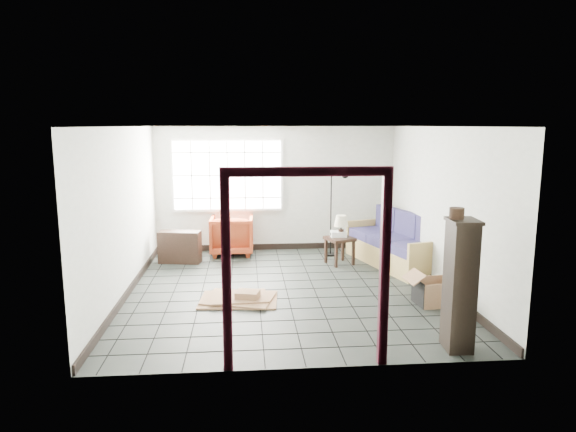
{
  "coord_description": "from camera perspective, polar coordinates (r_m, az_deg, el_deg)",
  "views": [
    {
      "loc": [
        -0.64,
        -7.95,
        2.62
      ],
      "look_at": [
        0.05,
        0.3,
        1.15
      ],
      "focal_mm": 32.0,
      "sensor_mm": 36.0,
      "label": 1
    }
  ],
  "objects": [
    {
      "name": "tall_shelf",
      "position": [
        6.34,
        18.55,
        -7.19
      ],
      "size": [
        0.36,
        0.45,
        1.57
      ],
      "rotation": [
        0.0,
        0.0,
        -0.06
      ],
      "color": "black",
      "rests_on": "ground"
    },
    {
      "name": "room_shell",
      "position": [
        8.06,
        -0.22,
        3.35
      ],
      "size": [
        5.02,
        5.52,
        2.61
      ],
      "color": "#B1B6AF",
      "rests_on": "ground"
    },
    {
      "name": "doorway_trim",
      "position": [
        5.43,
        2.09,
        -3.16
      ],
      "size": [
        1.8,
        0.08,
        2.2
      ],
      "color": "#340B17",
      "rests_on": "ground"
    },
    {
      "name": "ground",
      "position": [
        8.39,
        -0.2,
        -8.13
      ],
      "size": [
        5.5,
        5.5,
        0.0
      ],
      "primitive_type": "plane",
      "color": "black",
      "rests_on": "ground"
    },
    {
      "name": "projector",
      "position": [
        9.84,
        5.62,
        -2.0
      ],
      "size": [
        0.31,
        0.23,
        0.1
      ],
      "rotation": [
        0.0,
        0.0,
        -0.02
      ],
      "color": "silver",
      "rests_on": "side_table"
    },
    {
      "name": "console_shelf",
      "position": [
        10.11,
        -11.92,
        -3.38
      ],
      "size": [
        0.83,
        0.43,
        0.62
      ],
      "rotation": [
        0.0,
        0.0,
        -0.16
      ],
      "color": "black",
      "rests_on": "ground"
    },
    {
      "name": "pot",
      "position": [
        6.17,
        18.24,
        0.3
      ],
      "size": [
        0.18,
        0.18,
        0.13
      ],
      "rotation": [
        0.0,
        0.0,
        0.08
      ],
      "color": "black",
      "rests_on": "tall_shelf"
    },
    {
      "name": "open_box",
      "position": [
        7.99,
        16.04,
        -8.09
      ],
      "size": [
        0.94,
        0.51,
        0.51
      ],
      "rotation": [
        0.0,
        0.0,
        0.09
      ],
      "color": "brown",
      "rests_on": "ground"
    },
    {
      "name": "cardboard_pile",
      "position": [
        7.88,
        -5.37,
        -9.06
      ],
      "size": [
        1.22,
        1.0,
        0.17
      ],
      "rotation": [
        0.0,
        0.0,
        -0.14
      ],
      "color": "brown",
      "rests_on": "ground"
    },
    {
      "name": "window_panel",
      "position": [
        10.7,
        -6.74,
        4.52
      ],
      "size": [
        2.32,
        0.08,
        1.52
      ],
      "color": "silver",
      "rests_on": "ground"
    },
    {
      "name": "table_lamp",
      "position": [
        9.77,
        5.93,
        -0.67
      ],
      "size": [
        0.3,
        0.3,
        0.42
      ],
      "rotation": [
        0.0,
        0.0,
        0.1
      ],
      "color": "black",
      "rests_on": "side_table"
    },
    {
      "name": "floor_lamp",
      "position": [
        10.39,
        5.52,
        0.8
      ],
      "size": [
        0.55,
        0.36,
        1.79
      ],
      "rotation": [
        0.0,
        0.0,
        0.39
      ],
      "color": "black",
      "rests_on": "ground"
    },
    {
      "name": "side_table",
      "position": [
        9.81,
        5.76,
        -2.89
      ],
      "size": [
        0.61,
        0.61,
        0.52
      ],
      "rotation": [
        0.0,
        0.0,
        0.37
      ],
      "color": "black",
      "rests_on": "ground"
    },
    {
      "name": "armchair",
      "position": [
        10.58,
        -6.25,
        -1.9
      ],
      "size": [
        0.88,
        0.82,
        0.88
      ],
      "primitive_type": "imported",
      "rotation": [
        0.0,
        0.0,
        3.11
      ],
      "color": "#8B3614",
      "rests_on": "ground"
    },
    {
      "name": "futon_sofa",
      "position": [
        9.96,
        12.01,
        -3.26
      ],
      "size": [
        1.45,
        2.41,
        1.0
      ],
      "rotation": [
        0.0,
        0.0,
        0.28
      ],
      "color": "#A78C4B",
      "rests_on": "ground"
    }
  ]
}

